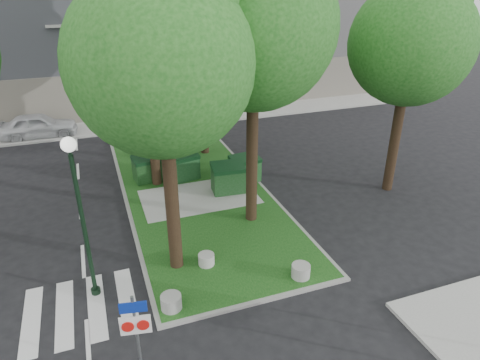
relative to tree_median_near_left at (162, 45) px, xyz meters
name	(u,v)px	position (x,y,z in m)	size (l,w,h in m)	color
ground	(244,305)	(1.41, -2.56, -7.32)	(120.00, 120.00, 0.00)	black
median_island	(193,188)	(1.91, 5.44, -7.26)	(6.00, 16.00, 0.12)	#144112
median_kerb	(193,189)	(1.91, 5.44, -7.27)	(6.30, 16.30, 0.10)	gray
building_sidewalk	(147,123)	(1.41, 15.94, -7.26)	(42.00, 3.00, 0.12)	#999993
zebra_crossing	(112,302)	(-2.34, -1.06, -7.31)	(5.00, 3.00, 0.01)	silver
tree_median_near_left	(162,45)	(0.00, 0.00, 0.00)	(5.20, 5.20, 10.53)	black
tree_median_near_right	(256,9)	(3.50, 2.00, 0.67)	(5.60, 5.60, 11.46)	black
tree_median_mid	(145,30)	(0.50, 6.50, -0.34)	(4.80, 4.80, 9.99)	black
tree_street_right	(414,31)	(10.50, 2.50, -0.33)	(5.00, 5.00, 10.06)	black
dumpster_a	(148,168)	(0.11, 6.95, -6.60)	(1.47, 1.13, 1.24)	#0E350F
dumpster_b	(183,166)	(1.71, 6.55, -6.56)	(1.61, 1.28, 1.34)	#123E18
dumpster_c	(228,178)	(3.31, 4.52, -6.55)	(1.55, 1.16, 1.36)	#0F3411
dumpster_d	(245,169)	(4.41, 5.31, -6.59)	(1.47, 1.11, 1.26)	#154519
bollard_left	(171,302)	(-0.69, -2.06, -6.97)	(0.62, 0.62, 0.44)	gray
bollard_right	(301,271)	(3.57, -2.06, -6.98)	(0.61, 0.61, 0.44)	#989893
bollard_mid	(206,259)	(0.87, -0.37, -7.00)	(0.55, 0.55, 0.39)	#A5A5A0
litter_bin	(229,170)	(3.82, 6.00, -6.83)	(0.42, 0.42, 0.73)	gold
street_lamp	(79,202)	(-2.76, -0.46, -4.05)	(0.41, 0.41, 5.19)	black
traffic_sign_pole	(136,326)	(-1.84, -3.95, -5.75)	(0.73, 0.17, 2.44)	slate
car_white	(38,126)	(-5.12, 15.51, -6.56)	(1.78, 4.42, 1.51)	silver
car_silver	(211,104)	(6.19, 16.94, -6.69)	(1.33, 3.81, 1.26)	#95969C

